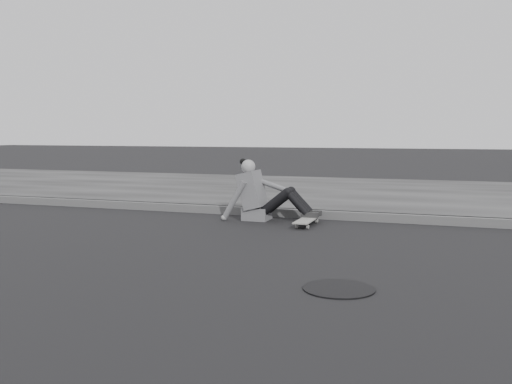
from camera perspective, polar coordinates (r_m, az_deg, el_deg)
ground at (r=5.81m, az=3.47°, el=-6.43°), size 80.00×80.00×0.00m
curb at (r=8.27m, az=8.33°, el=-2.32°), size 24.00×0.16×0.12m
sidewalk at (r=11.23m, az=11.25°, el=-0.19°), size 24.00×6.00×0.12m
manhole at (r=4.65m, az=8.28°, el=-9.55°), size 0.58×0.58×0.01m
skateboard at (r=7.69m, az=5.12°, el=-2.83°), size 0.20×0.78×0.09m
seated_woman at (r=8.09m, az=0.52°, el=-0.30°), size 1.38×0.46×0.88m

